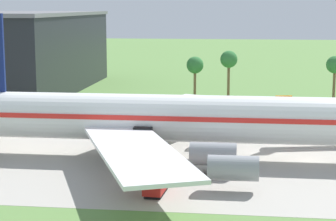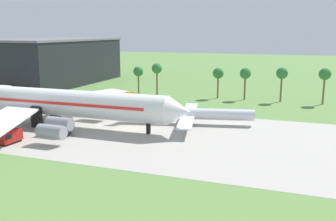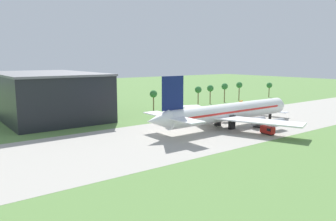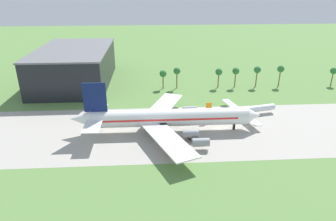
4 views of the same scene
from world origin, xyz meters
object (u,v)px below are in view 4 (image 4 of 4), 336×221
at_px(catering_van, 193,137).
at_px(terminal_building, 75,66).
at_px(baggage_tug, 176,150).
at_px(regional_aircraft, 240,111).
at_px(jet_airliner, 167,118).

height_order(catering_van, terminal_building, terminal_building).
distance_m(baggage_tug, terminal_building, 91.32).
bearing_deg(regional_aircraft, catering_van, -139.52).
height_order(regional_aircraft, terminal_building, terminal_building).
relative_size(baggage_tug, catering_van, 1.02).
relative_size(catering_van, terminal_building, 0.08).
distance_m(jet_airliner, catering_van, 12.01).
xyz_separation_m(regional_aircraft, baggage_tug, (-28.59, -27.48, -1.10)).
distance_m(jet_airliner, terminal_building, 76.76).
height_order(regional_aircraft, catering_van, regional_aircraft).
xyz_separation_m(jet_airliner, regional_aircraft, (30.53, 11.52, -2.97)).
height_order(jet_airliner, regional_aircraft, jet_airliner).
bearing_deg(jet_airliner, catering_van, -39.85).
bearing_deg(regional_aircraft, jet_airliner, -159.34).
height_order(baggage_tug, catering_van, baggage_tug).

